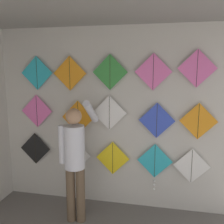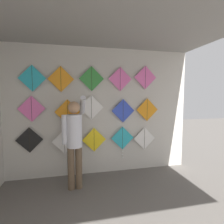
{
  "view_description": "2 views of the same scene",
  "coord_description": "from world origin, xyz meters",
  "px_view_note": "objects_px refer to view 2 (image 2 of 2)",
  "views": [
    {
      "loc": [
        0.76,
        0.46,
        2.17
      ],
      "look_at": [
        0.04,
        3.88,
        1.56
      ],
      "focal_mm": 40.0,
      "sensor_mm": 36.0,
      "label": 1
    },
    {
      "loc": [
        -0.44,
        0.33,
        1.74
      ],
      "look_at": [
        0.35,
        3.88,
        1.42
      ],
      "focal_mm": 28.0,
      "sensor_mm": 36.0,
      "label": 2
    }
  ],
  "objects_px": {
    "kite_11": "(61,79)",
    "kite_12": "(92,79)",
    "kite_5": "(32,109)",
    "kite_7": "(91,107)",
    "kite_1": "(65,142)",
    "kite_2": "(94,140)",
    "kite_3": "(122,140)",
    "kite_0": "(29,140)",
    "kite_9": "(147,110)",
    "kite_14": "(145,77)",
    "kite_6": "(67,112)",
    "kite_4": "(144,138)",
    "shopkeeper": "(74,137)",
    "kite_13": "(120,79)",
    "kite_8": "(123,111)",
    "kite_10": "(32,78)"
  },
  "relations": [
    {
      "from": "kite_11",
      "to": "kite_4",
      "type": "bearing_deg",
      "value": 0.0
    },
    {
      "from": "kite_7",
      "to": "kite_11",
      "type": "bearing_deg",
      "value": 180.0
    },
    {
      "from": "kite_3",
      "to": "kite_4",
      "type": "bearing_deg",
      "value": 0.11
    },
    {
      "from": "kite_1",
      "to": "kite_3",
      "type": "relative_size",
      "value": 0.72
    },
    {
      "from": "kite_2",
      "to": "kite_6",
      "type": "bearing_deg",
      "value": 180.0
    },
    {
      "from": "kite_6",
      "to": "kite_8",
      "type": "height_order",
      "value": "kite_8"
    },
    {
      "from": "kite_3",
      "to": "kite_8",
      "type": "distance_m",
      "value": 0.67
    },
    {
      "from": "kite_7",
      "to": "kite_14",
      "type": "bearing_deg",
      "value": 0.0
    },
    {
      "from": "kite_14",
      "to": "kite_11",
      "type": "bearing_deg",
      "value": 180.0
    },
    {
      "from": "kite_7",
      "to": "kite_14",
      "type": "relative_size",
      "value": 1.0
    },
    {
      "from": "kite_0",
      "to": "kite_9",
      "type": "distance_m",
      "value": 2.64
    },
    {
      "from": "kite_9",
      "to": "kite_11",
      "type": "relative_size",
      "value": 1.0
    },
    {
      "from": "kite_0",
      "to": "kite_14",
      "type": "relative_size",
      "value": 1.0
    },
    {
      "from": "kite_13",
      "to": "kite_14",
      "type": "height_order",
      "value": "kite_14"
    },
    {
      "from": "kite_11",
      "to": "kite_12",
      "type": "xyz_separation_m",
      "value": [
        0.64,
        0.0,
        0.02
      ]
    },
    {
      "from": "kite_0",
      "to": "kite_9",
      "type": "xyz_separation_m",
      "value": [
        2.58,
        0.0,
        0.58
      ]
    },
    {
      "from": "kite_5",
      "to": "kite_10",
      "type": "distance_m",
      "value": 0.61
    },
    {
      "from": "kite_6",
      "to": "kite_3",
      "type": "bearing_deg",
      "value": -0.05
    },
    {
      "from": "kite_3",
      "to": "kite_4",
      "type": "distance_m",
      "value": 0.54
    },
    {
      "from": "shopkeeper",
      "to": "kite_13",
      "type": "xyz_separation_m",
      "value": [
        1.02,
        0.53,
        1.14
      ]
    },
    {
      "from": "kite_8",
      "to": "kite_12",
      "type": "xyz_separation_m",
      "value": [
        -0.71,
        0.0,
        0.7
      ]
    },
    {
      "from": "kite_1",
      "to": "kite_14",
      "type": "bearing_deg",
      "value": 0.0
    },
    {
      "from": "kite_0",
      "to": "kite_7",
      "type": "xyz_separation_m",
      "value": [
        1.27,
        0.0,
        0.65
      ]
    },
    {
      "from": "kite_3",
      "to": "kite_11",
      "type": "bearing_deg",
      "value": 179.95
    },
    {
      "from": "kite_7",
      "to": "kite_2",
      "type": "bearing_deg",
      "value": 0.0
    },
    {
      "from": "kite_9",
      "to": "kite_8",
      "type": "bearing_deg",
      "value": 180.0
    },
    {
      "from": "kite_5",
      "to": "kite_7",
      "type": "relative_size",
      "value": 1.0
    },
    {
      "from": "kite_9",
      "to": "kite_5",
      "type": "bearing_deg",
      "value": 180.0
    },
    {
      "from": "kite_3",
      "to": "kite_14",
      "type": "bearing_deg",
      "value": 0.11
    },
    {
      "from": "shopkeeper",
      "to": "kite_13",
      "type": "bearing_deg",
      "value": 21.8
    },
    {
      "from": "kite_11",
      "to": "kite_12",
      "type": "distance_m",
      "value": 0.64
    },
    {
      "from": "kite_0",
      "to": "kite_7",
      "type": "bearing_deg",
      "value": 0.0
    },
    {
      "from": "kite_2",
      "to": "kite_7",
      "type": "distance_m",
      "value": 0.72
    },
    {
      "from": "kite_5",
      "to": "kite_11",
      "type": "xyz_separation_m",
      "value": [
        0.59,
        0.0,
        0.61
      ]
    },
    {
      "from": "kite_6",
      "to": "kite_4",
      "type": "bearing_deg",
      "value": 0.0
    },
    {
      "from": "kite_5",
      "to": "shopkeeper",
      "type": "bearing_deg",
      "value": -32.16
    },
    {
      "from": "kite_4",
      "to": "kite_8",
      "type": "xyz_separation_m",
      "value": [
        -0.53,
        0.0,
        0.66
      ]
    },
    {
      "from": "kite_1",
      "to": "kite_6",
      "type": "xyz_separation_m",
      "value": [
        0.07,
        0.0,
        0.63
      ]
    },
    {
      "from": "kite_1",
      "to": "kite_2",
      "type": "xyz_separation_m",
      "value": [
        0.63,
        0.0,
        0.0
      ]
    },
    {
      "from": "kite_9",
      "to": "kite_12",
      "type": "relative_size",
      "value": 1.0
    },
    {
      "from": "shopkeeper",
      "to": "kite_11",
      "type": "bearing_deg",
      "value": 109.95
    },
    {
      "from": "kite_0",
      "to": "kite_9",
      "type": "bearing_deg",
      "value": 0.0
    },
    {
      "from": "kite_1",
      "to": "kite_9",
      "type": "xyz_separation_m",
      "value": [
        1.88,
        0.0,
        0.65
      ]
    },
    {
      "from": "kite_4",
      "to": "kite_0",
      "type": "bearing_deg",
      "value": 180.0
    },
    {
      "from": "kite_0",
      "to": "kite_4",
      "type": "bearing_deg",
      "value": 0.0
    },
    {
      "from": "shopkeeper",
      "to": "kite_14",
      "type": "bearing_deg",
      "value": 12.55
    },
    {
      "from": "shopkeeper",
      "to": "kite_10",
      "type": "xyz_separation_m",
      "value": [
        -0.8,
        0.53,
        1.11
      ]
    },
    {
      "from": "kite_3",
      "to": "kite_7",
      "type": "bearing_deg",
      "value": 179.91
    },
    {
      "from": "shopkeeper",
      "to": "kite_9",
      "type": "relative_size",
      "value": 3.3
    },
    {
      "from": "kite_5",
      "to": "kite_11",
      "type": "height_order",
      "value": "kite_11"
    }
  ]
}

